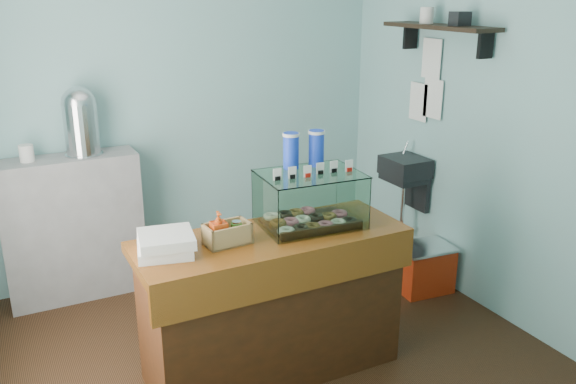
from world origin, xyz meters
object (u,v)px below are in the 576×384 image
red_cooler (424,268)px  counter (272,303)px  display_case (308,197)px  coffee_urn (80,119)px

red_cooler → counter: bearing=-159.6°
display_case → red_cooler: (1.23, 0.33, -0.88)m
coffee_urn → display_case: bearing=-55.2°
coffee_urn → counter: bearing=-64.3°
display_case → coffee_urn: coffee_urn is taller
counter → coffee_urn: coffee_urn is taller
counter → red_cooler: bearing=15.2°
coffee_urn → red_cooler: bearing=-27.3°
display_case → red_cooler: 1.55m
counter → red_cooler: size_ratio=3.56×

